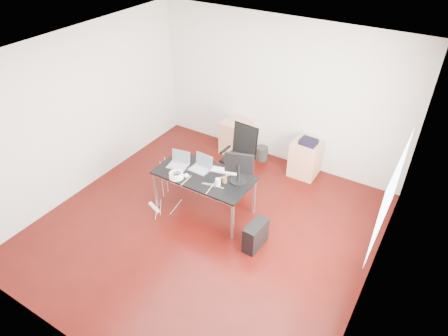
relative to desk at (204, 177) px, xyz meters
The scene contains 18 objects.
room_shell 0.87m from the desk, 49.79° to the right, with size 5.00×5.00×5.00m.
desk is the anchor object (origin of this frame).
office_chair 1.05m from the desk, 85.43° to the left, with size 0.51×0.53×1.08m.
filing_cabinet_left 1.96m from the desk, 104.90° to the left, with size 0.50×0.50×0.70m, color tan.
filing_cabinet_right 2.16m from the desk, 61.08° to the left, with size 0.50×0.50×0.70m, color tan.
pc_tower 1.26m from the desk, 15.21° to the right, with size 0.20×0.45×0.44m, color black.
wastebasket 1.97m from the desk, 86.37° to the left, with size 0.24×0.24×0.28m, color black.
power_strip 1.10m from the desk, 150.18° to the right, with size 0.30×0.06×0.04m, color white.
laptop_left 0.52m from the desk, behind, with size 0.37×0.31×0.23m.
laptop_right 0.20m from the desk, 138.03° to the left, with size 0.35×0.27×0.23m.
monitor 0.67m from the desk, 14.80° to the left, with size 0.44×0.26×0.51m.
keyboard 0.35m from the desk, 46.79° to the left, with size 0.44×0.14×0.02m, color white.
cup_white 0.38m from the desk, 18.48° to the right, with size 0.08×0.08×0.12m, color white.
cup_brown 0.40m from the desk, ahead, with size 0.08×0.08×0.10m, color brown.
cable_coil 0.45m from the desk, 136.98° to the right, with size 0.24×0.24×0.11m.
power_adapter 0.29m from the desk, 140.22° to the right, with size 0.07×0.07×0.03m, color white.
speaker 1.92m from the desk, 108.14° to the left, with size 0.09×0.08×0.18m, color #9E9E9E.
navy_garment 2.11m from the desk, 59.75° to the left, with size 0.30×0.24×0.09m, color black.
Camera 1 is at (2.73, -3.90, 4.51)m, focal length 32.00 mm.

